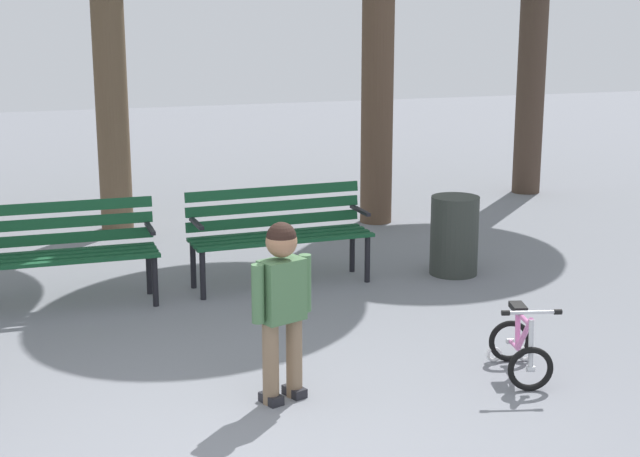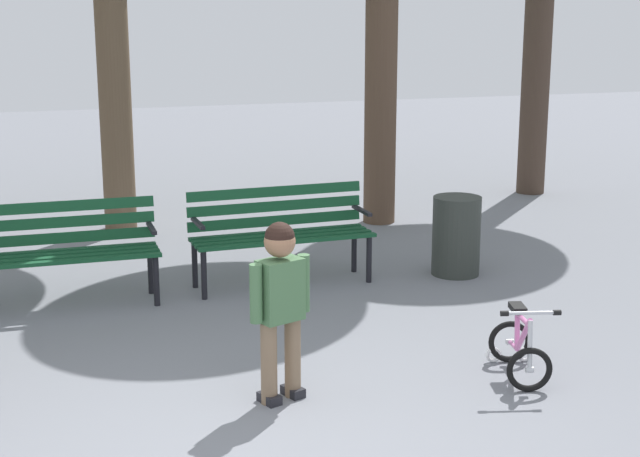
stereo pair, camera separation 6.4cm
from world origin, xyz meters
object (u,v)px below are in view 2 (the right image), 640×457
object	(u,v)px
park_bench_far_left	(59,245)
child_standing	(280,296)
trash_bin	(456,236)
park_bench_left	(280,227)
kids_bicycle	(519,348)

from	to	relation	value
park_bench_far_left	child_standing	distance (m)	2.71
park_bench_far_left	child_standing	size ratio (longest dim) A/B	1.39
child_standing	trash_bin	bearing A→B (deg)	45.05
park_bench_left	child_standing	xyz separation A→B (m)	(-0.66, -2.49, 0.18)
park_bench_far_left	child_standing	bearing A→B (deg)	-62.91
park_bench_left	child_standing	world-z (taller)	child_standing
child_standing	kids_bicycle	bearing A→B (deg)	-3.52
park_bench_far_left	kids_bicycle	size ratio (longest dim) A/B	2.60
park_bench_left	child_standing	bearing A→B (deg)	-104.90
child_standing	trash_bin	xyz separation A→B (m)	(2.27, 2.28, -0.32)
park_bench_left	kids_bicycle	size ratio (longest dim) A/B	2.62
child_standing	trash_bin	distance (m)	3.24
park_bench_far_left	park_bench_left	world-z (taller)	same
child_standing	park_bench_left	bearing A→B (deg)	75.10
park_bench_far_left	park_bench_left	distance (m)	1.90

